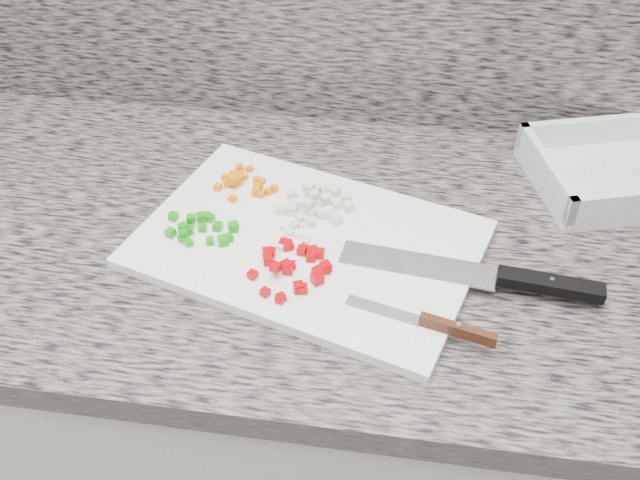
# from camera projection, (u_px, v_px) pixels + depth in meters

# --- Properties ---
(cabinet) EXTENTS (3.92, 0.62, 0.86)m
(cabinet) POSITION_uv_depth(u_px,v_px,m) (311.00, 419.00, 1.33)
(cabinet) COLOR white
(cabinet) RESTS_ON ground
(countertop) EXTENTS (3.96, 0.64, 0.04)m
(countertop) POSITION_uv_depth(u_px,v_px,m) (308.00, 240.00, 1.03)
(countertop) COLOR #69635C
(countertop) RESTS_ON cabinet
(cutting_board) EXTENTS (0.52, 0.42, 0.02)m
(cutting_board) POSITION_uv_depth(u_px,v_px,m) (308.00, 244.00, 0.98)
(cutting_board) COLOR white
(cutting_board) RESTS_ON countertop
(carrot_pile) EXTENTS (0.09, 0.09, 0.02)m
(carrot_pile) POSITION_uv_depth(u_px,v_px,m) (242.00, 182.00, 1.06)
(carrot_pile) COLOR orange
(carrot_pile) RESTS_ON cutting_board
(onion_pile) EXTENTS (0.11, 0.10, 0.02)m
(onion_pile) POSITION_uv_depth(u_px,v_px,m) (318.00, 202.00, 1.02)
(onion_pile) COLOR silver
(onion_pile) RESTS_ON cutting_board
(green_pepper_pile) EXTENTS (0.10, 0.07, 0.02)m
(green_pepper_pile) POSITION_uv_depth(u_px,v_px,m) (203.00, 228.00, 0.98)
(green_pepper_pile) COLOR #16930D
(green_pepper_pile) RESTS_ON cutting_board
(red_pepper_pile) EXTENTS (0.11, 0.12, 0.02)m
(red_pepper_pile) POSITION_uv_depth(u_px,v_px,m) (295.00, 266.00, 0.93)
(red_pepper_pile) COLOR #B50208
(red_pepper_pile) RESTS_ON cutting_board
(garlic_pile) EXTENTS (0.05, 0.06, 0.01)m
(garlic_pile) POSITION_uv_depth(u_px,v_px,m) (295.00, 234.00, 0.98)
(garlic_pile) COLOR #FAEAC1
(garlic_pile) RESTS_ON cutting_board
(chef_knife) EXTENTS (0.34, 0.07, 0.02)m
(chef_knife) POSITION_uv_depth(u_px,v_px,m) (504.00, 278.00, 0.91)
(chef_knife) COLOR white
(chef_knife) RESTS_ON cutting_board
(paring_knife) EXTENTS (0.19, 0.06, 0.02)m
(paring_knife) POSITION_uv_depth(u_px,v_px,m) (438.00, 325.00, 0.85)
(paring_knife) COLOR white
(paring_knife) RESTS_ON cutting_board
(tray) EXTENTS (0.32, 0.27, 0.06)m
(tray) POSITION_uv_depth(u_px,v_px,m) (626.00, 172.00, 1.08)
(tray) COLOR silver
(tray) RESTS_ON countertop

